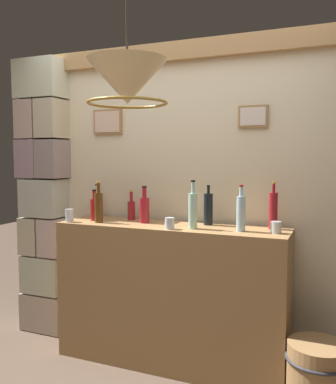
{
  "coord_description": "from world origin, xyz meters",
  "views": [
    {
      "loc": [
        1.14,
        -2.0,
        1.55
      ],
      "look_at": [
        0.0,
        0.75,
        1.3
      ],
      "focal_mm": 38.8,
      "sensor_mm": 36.0,
      "label": 1
    }
  ],
  "objects_px": {
    "glass_tumbler_highball": "(69,215)",
    "liquor_bottle_tequila": "(97,203)",
    "liquor_bottle_rye": "(193,210)",
    "glass_tumbler_shot": "(276,227)",
    "liquor_bottle_sherry": "(208,209)",
    "liquor_bottle_brandy": "(144,209)",
    "liquor_bottle_scotch": "(273,210)",
    "liquor_bottle_gin": "(241,213)",
    "liquor_bottle_vermouth": "(94,208)",
    "glass_tumbler_rocks": "(170,223)",
    "wooden_barrel": "(317,378)",
    "liquor_bottle_whiskey": "(99,206)",
    "liquor_bottle_bourbon": "(131,209)",
    "pendant_lamp": "(127,83)"
  },
  "relations": [
    {
      "from": "glass_tumbler_highball",
      "to": "liquor_bottle_tequila",
      "type": "bearing_deg",
      "value": 81.2
    },
    {
      "from": "liquor_bottle_rye",
      "to": "glass_tumbler_highball",
      "type": "height_order",
      "value": "liquor_bottle_rye"
    },
    {
      "from": "glass_tumbler_shot",
      "to": "liquor_bottle_sherry",
      "type": "bearing_deg",
      "value": 163.08
    },
    {
      "from": "liquor_bottle_brandy",
      "to": "glass_tumbler_highball",
      "type": "bearing_deg",
      "value": -161.32
    },
    {
      "from": "liquor_bottle_sherry",
      "to": "glass_tumbler_shot",
      "type": "height_order",
      "value": "liquor_bottle_sherry"
    },
    {
      "from": "liquor_bottle_scotch",
      "to": "liquor_bottle_gin",
      "type": "bearing_deg",
      "value": -137.89
    },
    {
      "from": "glass_tumbler_shot",
      "to": "liquor_bottle_vermouth",
      "type": "bearing_deg",
      "value": 179.11
    },
    {
      "from": "liquor_bottle_vermouth",
      "to": "glass_tumbler_rocks",
      "type": "bearing_deg",
      "value": -11.77
    },
    {
      "from": "liquor_bottle_sherry",
      "to": "wooden_barrel",
      "type": "xyz_separation_m",
      "value": [
        0.8,
        -0.35,
        -0.96
      ]
    },
    {
      "from": "liquor_bottle_brandy",
      "to": "liquor_bottle_tequila",
      "type": "bearing_deg",
      "value": 165.68
    },
    {
      "from": "liquor_bottle_whiskey",
      "to": "wooden_barrel",
      "type": "bearing_deg",
      "value": -4.94
    },
    {
      "from": "liquor_bottle_scotch",
      "to": "liquor_bottle_whiskey",
      "type": "distance_m",
      "value": 1.3
    },
    {
      "from": "liquor_bottle_whiskey",
      "to": "wooden_barrel",
      "type": "xyz_separation_m",
      "value": [
        1.61,
        -0.14,
        -0.96
      ]
    },
    {
      "from": "glass_tumbler_rocks",
      "to": "glass_tumbler_highball",
      "type": "distance_m",
      "value": 0.84
    },
    {
      "from": "glass_tumbler_shot",
      "to": "liquor_bottle_tequila",
      "type": "bearing_deg",
      "value": 172.63
    },
    {
      "from": "liquor_bottle_bourbon",
      "to": "glass_tumbler_shot",
      "type": "xyz_separation_m",
      "value": [
        1.15,
        -0.16,
        -0.05
      ]
    },
    {
      "from": "liquor_bottle_tequila",
      "to": "glass_tumbler_rocks",
      "type": "bearing_deg",
      "value": -21.95
    },
    {
      "from": "liquor_bottle_whiskey",
      "to": "glass_tumbler_rocks",
      "type": "distance_m",
      "value": 0.63
    },
    {
      "from": "liquor_bottle_bourbon",
      "to": "wooden_barrel",
      "type": "distance_m",
      "value": 1.75
    },
    {
      "from": "liquor_bottle_sherry",
      "to": "glass_tumbler_shot",
      "type": "distance_m",
      "value": 0.54
    },
    {
      "from": "liquor_bottle_scotch",
      "to": "glass_tumbler_highball",
      "type": "xyz_separation_m",
      "value": [
        -1.5,
        -0.28,
        -0.08
      ]
    },
    {
      "from": "liquor_bottle_vermouth",
      "to": "wooden_barrel",
      "type": "height_order",
      "value": "liquor_bottle_vermouth"
    },
    {
      "from": "liquor_bottle_gin",
      "to": "liquor_bottle_whiskey",
      "type": "distance_m",
      "value": 1.09
    },
    {
      "from": "glass_tumbler_rocks",
      "to": "wooden_barrel",
      "type": "relative_size",
      "value": 0.19
    },
    {
      "from": "glass_tumbler_rocks",
      "to": "glass_tumbler_shot",
      "type": "distance_m",
      "value": 0.72
    },
    {
      "from": "liquor_bottle_scotch",
      "to": "liquor_bottle_tequila",
      "type": "distance_m",
      "value": 1.45
    },
    {
      "from": "liquor_bottle_sherry",
      "to": "liquor_bottle_bourbon",
      "type": "distance_m",
      "value": 0.64
    },
    {
      "from": "liquor_bottle_sherry",
      "to": "pendant_lamp",
      "type": "xyz_separation_m",
      "value": [
        -0.16,
        -0.95,
        0.77
      ]
    },
    {
      "from": "liquor_bottle_rye",
      "to": "liquor_bottle_sherry",
      "type": "xyz_separation_m",
      "value": [
        0.05,
        0.2,
        -0.01
      ]
    },
    {
      "from": "liquor_bottle_vermouth",
      "to": "liquor_bottle_tequila",
      "type": "height_order",
      "value": "liquor_bottle_tequila"
    },
    {
      "from": "liquor_bottle_tequila",
      "to": "glass_tumbler_shot",
      "type": "distance_m",
      "value": 1.51
    },
    {
      "from": "liquor_bottle_rye",
      "to": "wooden_barrel",
      "type": "bearing_deg",
      "value": -9.99
    },
    {
      "from": "liquor_bottle_brandy",
      "to": "glass_tumbler_shot",
      "type": "bearing_deg",
      "value": -3.74
    },
    {
      "from": "liquor_bottle_scotch",
      "to": "liquor_bottle_vermouth",
      "type": "relative_size",
      "value": 1.34
    },
    {
      "from": "pendant_lamp",
      "to": "glass_tumbler_highball",
      "type": "bearing_deg",
      "value": 142.32
    },
    {
      "from": "glass_tumbler_rocks",
      "to": "liquor_bottle_brandy",
      "type": "bearing_deg",
      "value": 146.42
    },
    {
      "from": "liquor_bottle_rye",
      "to": "glass_tumbler_shot",
      "type": "relative_size",
      "value": 4.37
    },
    {
      "from": "liquor_bottle_vermouth",
      "to": "wooden_barrel",
      "type": "xyz_separation_m",
      "value": [
        1.7,
        -0.22,
        -0.93
      ]
    },
    {
      "from": "liquor_bottle_bourbon",
      "to": "pendant_lamp",
      "type": "relative_size",
      "value": 0.35
    },
    {
      "from": "liquor_bottle_gin",
      "to": "pendant_lamp",
      "type": "height_order",
      "value": "pendant_lamp"
    },
    {
      "from": "liquor_bottle_brandy",
      "to": "pendant_lamp",
      "type": "height_order",
      "value": "pendant_lamp"
    },
    {
      "from": "liquor_bottle_vermouth",
      "to": "liquor_bottle_brandy",
      "type": "relative_size",
      "value": 0.87
    },
    {
      "from": "liquor_bottle_whiskey",
      "to": "liquor_bottle_brandy",
      "type": "bearing_deg",
      "value": 19.8
    },
    {
      "from": "glass_tumbler_highball",
      "to": "glass_tumbler_shot",
      "type": "distance_m",
      "value": 1.55
    },
    {
      "from": "pendant_lamp",
      "to": "liquor_bottle_tequila",
      "type": "bearing_deg",
      "value": 129.76
    },
    {
      "from": "liquor_bottle_tequila",
      "to": "pendant_lamp",
      "type": "relative_size",
      "value": 0.41
    },
    {
      "from": "liquor_bottle_rye",
      "to": "liquor_bottle_bourbon",
      "type": "bearing_deg",
      "value": 161.16
    },
    {
      "from": "liquor_bottle_scotch",
      "to": "liquor_bottle_whiskey",
      "type": "bearing_deg",
      "value": -170.68
    },
    {
      "from": "glass_tumbler_rocks",
      "to": "wooden_barrel",
      "type": "xyz_separation_m",
      "value": [
        0.99,
        -0.07,
        -0.88
      ]
    },
    {
      "from": "liquor_bottle_brandy",
      "to": "glass_tumbler_highball",
      "type": "distance_m",
      "value": 0.59
    }
  ]
}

